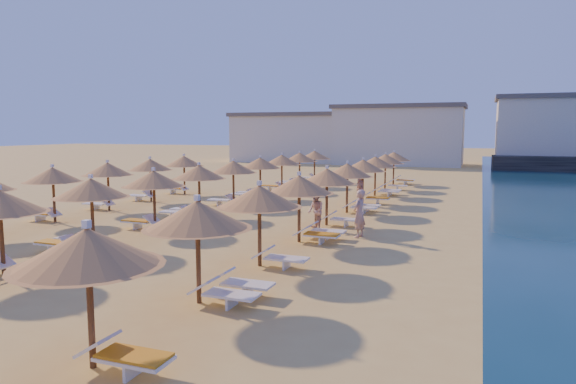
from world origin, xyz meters
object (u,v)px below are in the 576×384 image
at_px(beachgoer_b, 316,211).
at_px(beachgoer_a, 359,214).
at_px(parasol_row_east, 327,177).
at_px(parasol_row_west, 199,173).
at_px(beachgoer_c, 360,190).

relative_size(beachgoer_b, beachgoer_a, 0.84).
distance_m(beachgoer_b, beachgoer_a, 2.36).
height_order(parasol_row_east, parasol_row_west, same).
bearing_deg(parasol_row_east, beachgoer_b, -99.61).
relative_size(parasol_row_east, beachgoer_a, 20.79).
distance_m(parasol_row_east, beachgoer_b, 1.73).
xyz_separation_m(parasol_row_west, beachgoer_b, (6.32, -1.06, -1.35)).
height_order(parasol_row_east, beachgoer_c, parasol_row_east).
distance_m(beachgoer_c, beachgoer_a, 8.81).
relative_size(beachgoer_c, beachgoer_a, 0.94).
distance_m(parasol_row_east, parasol_row_west, 6.50).
xyz_separation_m(beachgoer_b, beachgoer_a, (2.12, -1.02, 0.15)).
height_order(beachgoer_b, beachgoer_a, beachgoer_a).
distance_m(parasol_row_west, beachgoer_a, 8.78).
bearing_deg(beachgoer_a, beachgoer_c, -156.08).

